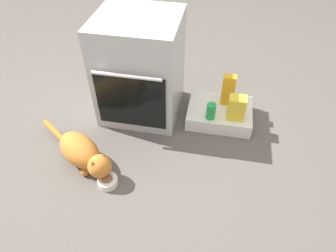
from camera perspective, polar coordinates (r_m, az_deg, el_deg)
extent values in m
plane|color=#56514C|center=(2.10, -6.92, -4.55)|extent=(8.00, 8.00, 0.00)
cube|color=#B7BABF|center=(2.19, -5.25, 10.87)|extent=(0.56, 0.53, 0.75)
cube|color=black|center=(2.04, -7.03, 4.54)|extent=(0.48, 0.01, 0.41)
cylinder|color=silver|center=(1.88, -7.87, 9.31)|extent=(0.45, 0.02, 0.02)
cube|color=white|center=(2.31, 9.66, 2.41)|extent=(0.47, 0.36, 0.11)
cylinder|color=white|center=(1.93, -11.27, -10.21)|extent=(0.12, 0.12, 0.05)
sphere|color=brown|center=(1.91, -11.34, -9.91)|extent=(0.07, 0.07, 0.07)
ellipsoid|color=#C6752D|center=(2.02, -16.31, -4.36)|extent=(0.39, 0.35, 0.19)
sphere|color=#C6752D|center=(1.88, -12.75, -7.39)|extent=(0.15, 0.15, 0.15)
cone|color=#C6752D|center=(1.85, -12.03, -5.65)|extent=(0.05, 0.05, 0.07)
cone|color=#C6752D|center=(1.83, -14.00, -7.00)|extent=(0.05, 0.05, 0.07)
cylinder|color=#C6752D|center=(2.25, -20.19, -1.40)|extent=(0.27, 0.19, 0.08)
sphere|color=#C6752D|center=(2.03, -12.99, -6.66)|extent=(0.05, 0.05, 0.05)
sphere|color=#C6752D|center=(2.00, -15.41, -8.31)|extent=(0.05, 0.05, 0.05)
cube|color=orange|center=(2.26, 11.27, 6.68)|extent=(0.09, 0.06, 0.24)
cube|color=yellow|center=(2.16, 12.78, 3.36)|extent=(0.12, 0.09, 0.18)
cylinder|color=green|center=(2.14, 8.10, 2.78)|extent=(0.07, 0.07, 0.12)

